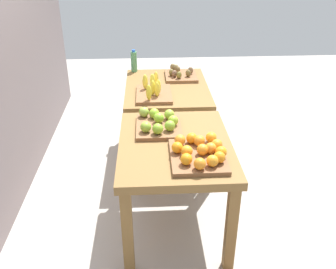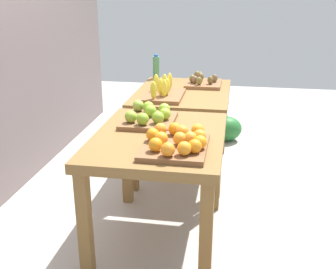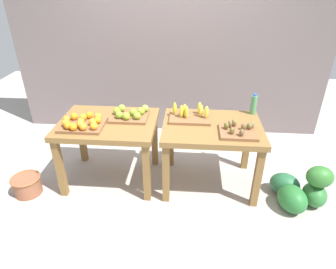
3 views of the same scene
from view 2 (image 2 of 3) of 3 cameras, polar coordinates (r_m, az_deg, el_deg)
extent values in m
plane|color=#AAA29A|center=(3.37, 0.62, -8.75)|extent=(8.00, 8.00, 0.00)
cube|color=brown|center=(2.57, -1.25, -0.64)|extent=(1.04, 0.80, 0.06)
cube|color=brown|center=(2.29, 5.25, -13.99)|extent=(0.07, 0.07, 0.69)
cube|color=brown|center=(3.10, 6.60, -4.50)|extent=(0.07, 0.07, 0.69)
cube|color=brown|center=(2.42, -11.37, -12.30)|extent=(0.07, 0.07, 0.69)
cube|color=brown|center=(3.20, -5.68, -3.67)|extent=(0.07, 0.07, 0.69)
cube|color=brown|center=(3.62, 2.04, 5.55)|extent=(1.04, 0.80, 0.06)
cube|color=brown|center=(3.28, 6.79, -3.07)|extent=(0.07, 0.07, 0.69)
cube|color=brown|center=(4.14, 7.48, 1.88)|extent=(0.07, 0.07, 0.69)
cube|color=brown|center=(3.37, -4.81, -2.33)|extent=(0.07, 0.07, 0.69)
cube|color=brown|center=(4.22, -1.79, 2.37)|extent=(0.07, 0.07, 0.69)
cube|color=brown|center=(2.33, 0.96, -1.72)|extent=(0.44, 0.36, 0.03)
sphere|color=orange|center=(2.30, -0.95, -0.53)|extent=(0.11, 0.11, 0.08)
sphere|color=orange|center=(2.34, 4.39, -0.21)|extent=(0.08, 0.08, 0.08)
sphere|color=orange|center=(2.45, 0.93, 0.79)|extent=(0.09, 0.09, 0.08)
sphere|color=orange|center=(2.36, -2.06, -0.03)|extent=(0.10, 0.10, 0.08)
sphere|color=orange|center=(2.20, 3.70, -1.62)|extent=(0.11, 0.11, 0.08)
sphere|color=orange|center=(2.45, -1.06, 0.73)|extent=(0.11, 0.11, 0.08)
sphere|color=orange|center=(2.41, 1.93, 0.43)|extent=(0.09, 0.09, 0.08)
sphere|color=orange|center=(2.25, 4.45, -1.06)|extent=(0.09, 0.09, 0.08)
sphere|color=orange|center=(2.44, 4.11, 0.64)|extent=(0.10, 0.10, 0.08)
sphere|color=orange|center=(2.21, -1.73, -1.40)|extent=(0.11, 0.11, 0.08)
sphere|color=orange|center=(2.30, 1.65, -0.56)|extent=(0.10, 0.10, 0.08)
sphere|color=orange|center=(2.16, 2.26, -1.93)|extent=(0.08, 0.08, 0.08)
sphere|color=orange|center=(2.15, -0.02, -2.07)|extent=(0.09, 0.09, 0.08)
sphere|color=orange|center=(2.31, 3.10, -0.51)|extent=(0.11, 0.11, 0.08)
cube|color=brown|center=(2.78, -2.63, 1.93)|extent=(0.40, 0.34, 0.03)
sphere|color=#92B13F|center=(2.93, -4.13, 4.01)|extent=(0.11, 0.11, 0.08)
sphere|color=#84B42D|center=(2.63, -3.51, 2.16)|extent=(0.10, 0.10, 0.08)
sphere|color=#93B32F|center=(2.73, -0.49, 2.87)|extent=(0.09, 0.09, 0.08)
sphere|color=#8FBF2D|center=(2.89, -2.73, 3.78)|extent=(0.10, 0.10, 0.08)
sphere|color=#8EB234|center=(2.69, -5.14, 2.48)|extent=(0.08, 0.08, 0.08)
sphere|color=#8EB034|center=(2.84, -0.51, 3.53)|extent=(0.11, 0.11, 0.08)
sphere|color=#82AE30|center=(2.66, -1.39, 2.36)|extent=(0.08, 0.08, 0.08)
sphere|color=#87BC2E|center=(2.80, -2.41, 3.28)|extent=(0.10, 0.10, 0.08)
cube|color=brown|center=(3.40, -0.67, 5.38)|extent=(0.44, 0.32, 0.03)
ellipsoid|color=yellow|center=(3.34, -0.15, 6.59)|extent=(0.05, 0.06, 0.14)
ellipsoid|color=yellow|center=(3.29, -0.53, 6.39)|extent=(0.06, 0.07, 0.14)
ellipsoid|color=yellow|center=(3.23, -2.02, 6.12)|extent=(0.05, 0.05, 0.14)
ellipsoid|color=yellow|center=(3.55, 0.23, 7.39)|extent=(0.06, 0.07, 0.14)
ellipsoid|color=yellow|center=(3.50, -0.48, 7.21)|extent=(0.06, 0.06, 0.14)
ellipsoid|color=yellow|center=(3.33, -1.03, 6.54)|extent=(0.06, 0.06, 0.14)
ellipsoid|color=yellow|center=(3.49, -1.65, 7.19)|extent=(0.05, 0.06, 0.14)
cube|color=brown|center=(3.83, 4.90, 6.97)|extent=(0.36, 0.32, 0.03)
ellipsoid|color=brown|center=(3.75, 5.87, 7.46)|extent=(0.07, 0.07, 0.07)
ellipsoid|color=brown|center=(3.83, 6.44, 7.72)|extent=(0.05, 0.06, 0.07)
ellipsoid|color=brown|center=(3.75, 3.70, 7.54)|extent=(0.07, 0.07, 0.07)
ellipsoid|color=brown|center=(3.88, 4.58, 7.91)|extent=(0.06, 0.06, 0.07)
ellipsoid|color=brown|center=(3.80, 3.36, 7.70)|extent=(0.07, 0.07, 0.07)
ellipsoid|color=olive|center=(3.93, 4.43, 8.11)|extent=(0.07, 0.07, 0.07)
ellipsoid|color=olive|center=(3.97, 4.02, 8.21)|extent=(0.06, 0.07, 0.07)
ellipsoid|color=brown|center=(3.71, 4.31, 7.38)|extent=(0.07, 0.07, 0.07)
cylinder|color=#4C8C59|center=(4.09, -1.65, 9.19)|extent=(0.07, 0.07, 0.21)
cylinder|color=blue|center=(4.07, -1.66, 10.82)|extent=(0.04, 0.04, 0.02)
ellipsoid|color=#2D6C32|center=(4.81, 6.89, 1.69)|extent=(0.25, 0.30, 0.24)
ellipsoid|color=#25623B|center=(4.57, 4.94, 0.80)|extent=(0.39, 0.36, 0.25)
ellipsoid|color=#256B2E|center=(4.56, 8.01, 0.79)|extent=(0.36, 0.41, 0.27)
ellipsoid|color=#2F6F2B|center=(4.75, 7.01, 4.34)|extent=(0.27, 0.22, 0.22)
camera|label=1|loc=(0.77, -92.44, 36.29)|focal=40.35mm
camera|label=3|loc=(4.02, 48.98, 21.45)|focal=31.56mm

